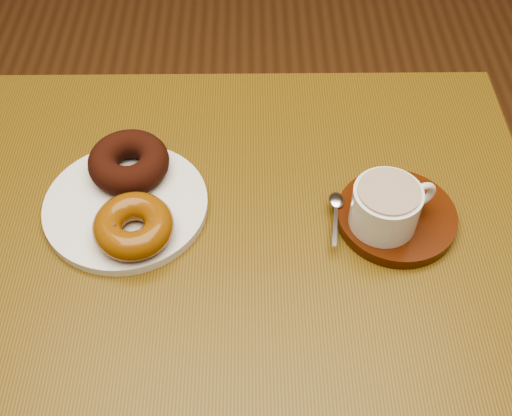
{
  "coord_description": "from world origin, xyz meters",
  "views": [
    {
      "loc": [
        0.11,
        -0.45,
        1.4
      ],
      "look_at": [
        0.11,
        0.08,
        0.76
      ],
      "focal_mm": 45.0,
      "sensor_mm": 36.0,
      "label": 1
    }
  ],
  "objects_px": {
    "donut_plate": "(126,205)",
    "saucer": "(396,217)",
    "cafe_table": "(242,269)",
    "coffee_cup": "(387,206)"
  },
  "relations": [
    {
      "from": "donut_plate",
      "to": "saucer",
      "type": "bearing_deg",
      "value": -3.96
    },
    {
      "from": "cafe_table",
      "to": "coffee_cup",
      "type": "bearing_deg",
      "value": -6.44
    },
    {
      "from": "cafe_table",
      "to": "saucer",
      "type": "relative_size",
      "value": 5.13
    },
    {
      "from": "cafe_table",
      "to": "donut_plate",
      "type": "xyz_separation_m",
      "value": [
        -0.15,
        0.02,
        0.13
      ]
    },
    {
      "from": "donut_plate",
      "to": "saucer",
      "type": "relative_size",
      "value": 1.4
    },
    {
      "from": "donut_plate",
      "to": "saucer",
      "type": "height_order",
      "value": "saucer"
    },
    {
      "from": "donut_plate",
      "to": "coffee_cup",
      "type": "xyz_separation_m",
      "value": [
        0.33,
        -0.04,
        0.04
      ]
    },
    {
      "from": "coffee_cup",
      "to": "donut_plate",
      "type": "bearing_deg",
      "value": 153.13
    },
    {
      "from": "cafe_table",
      "to": "donut_plate",
      "type": "relative_size",
      "value": 3.67
    },
    {
      "from": "cafe_table",
      "to": "coffee_cup",
      "type": "xyz_separation_m",
      "value": [
        0.18,
        -0.02,
        0.17
      ]
    }
  ]
}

